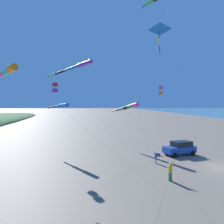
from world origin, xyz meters
The scene contains 13 objects.
ground_plane centered at (0.00, 0.00, 0.00)m, with size 600.00×600.00×0.00m, color #756654.
parked_car centered at (2.41, -6.08, 0.95)m, with size 4.65×3.03×1.85m.
cooler_box centered at (5.54, -6.07, 0.21)m, with size 0.62×0.42×0.42m.
person_adult_flyer centered at (7.15, 3.18, 0.99)m, with size 0.54×0.43×1.82m.
person_child_green_jacket centered at (6.82, -2.45, 0.77)m, with size 0.40×0.48×1.41m.
kite_box_long_streamer_right centered at (3.42, -11.40, 9.01)m, with size 3.37×8.20×9.72m.
kite_box_orange_high_right centered at (18.91, -6.33, 8.96)m, with size 13.88×1.53×9.61m.
kite_windsock_long_streamer_left centered at (6.79, -3.87, 19.28)m, with size 7.67×3.99×19.54m.
kite_windsock_white_trailing centered at (18.75, -9.02, 6.57)m, with size 14.43×11.20×7.02m.
kite_windsock_red_high_left centered at (8.83, -10.76, 6.38)m, with size 3.72×11.87×7.14m.
kite_delta_striped_overhead centered at (6.88, -1.16, 14.81)m, with size 8.37×6.71×15.38m.
kite_windsock_teal_far_right centered at (16.05, -0.32, 10.53)m, with size 13.43×6.58×10.99m.
kite_windsock_blue_topmost centered at (20.63, 4.21, 9.46)m, with size 13.66×3.93×9.90m.
Camera 1 is at (13.92, 21.45, 6.93)m, focal length 34.03 mm.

